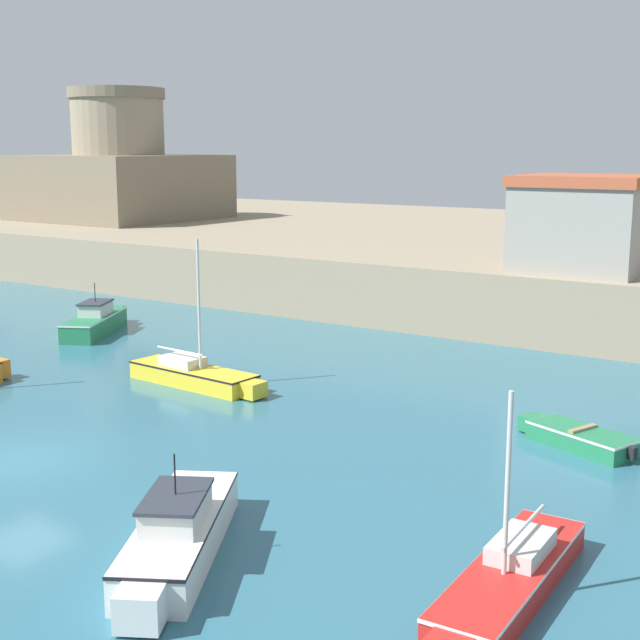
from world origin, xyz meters
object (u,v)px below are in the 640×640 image
dinghy_green_5 (579,437)px  harbor_shed_near_wharf (584,223)px  sailboat_red_3 (509,577)px  fortress (120,174)px  motorboat_green_2 (96,321)px  motorboat_white_1 (178,533)px  sailboat_yellow_0 (195,374)px

dinghy_green_5 → harbor_shed_near_wharf: harbor_shed_near_wharf is taller
sailboat_red_3 → dinghy_green_5: (-1.71, 9.58, -0.08)m
fortress → harbor_shed_near_wharf: bearing=-13.9°
motorboat_green_2 → fortress: 30.11m
harbor_shed_near_wharf → motorboat_green_2: bearing=-149.8°
dinghy_green_5 → motorboat_green_2: bearing=172.1°
dinghy_green_5 → harbor_shed_near_wharf: 16.38m
dinghy_green_5 → fortress: bearing=151.1°
motorboat_white_1 → harbor_shed_near_wharf: harbor_shed_near_wharf is taller
motorboat_green_2 → fortress: (-20.38, 21.32, 6.06)m
dinghy_green_5 → harbor_shed_near_wharf: size_ratio=0.68×
sailboat_yellow_0 → motorboat_white_1: (9.29, -10.92, 0.15)m
sailboat_yellow_0 → fortress: 40.60m
motorboat_white_1 → sailboat_red_3: sailboat_red_3 is taller
sailboat_red_3 → dinghy_green_5: bearing=100.1°
motorboat_white_1 → fortress: fortress is taller
sailboat_yellow_0 → dinghy_green_5: sailboat_yellow_0 is taller
sailboat_yellow_0 → motorboat_green_2: 11.26m
sailboat_yellow_0 → dinghy_green_5: 14.21m
sailboat_yellow_0 → sailboat_red_3: sailboat_yellow_0 is taller
harbor_shed_near_wharf → sailboat_yellow_0: bearing=-120.3°
motorboat_green_2 → dinghy_green_5: (24.48, -3.39, -0.27)m
motorboat_white_1 → sailboat_yellow_0: bearing=130.4°
motorboat_green_2 → harbor_shed_near_wharf: (19.62, 11.41, 4.80)m
motorboat_white_1 → motorboat_green_2: 24.95m
sailboat_yellow_0 → harbor_shed_near_wharf: bearing=59.7°
motorboat_white_1 → sailboat_red_3: bearing=20.5°
motorboat_white_1 → motorboat_green_2: (-19.61, 15.43, 0.01)m
sailboat_yellow_0 → fortress: (-30.70, 25.83, 6.22)m
sailboat_red_3 → motorboat_white_1: bearing=-159.5°
sailboat_red_3 → harbor_shed_near_wharf: harbor_shed_near_wharf is taller
motorboat_white_1 → harbor_shed_near_wharf: bearing=90.0°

